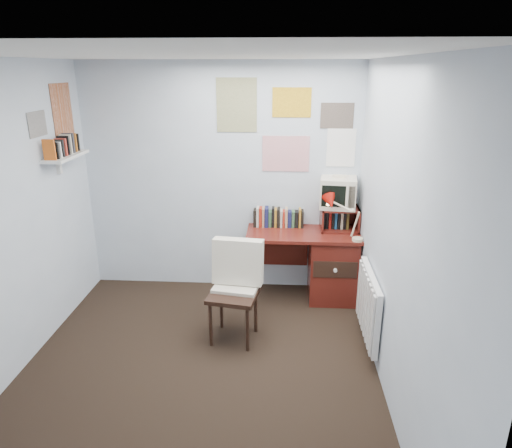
{
  "coord_description": "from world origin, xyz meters",
  "views": [
    {
      "loc": [
        0.67,
        -3.1,
        2.42
      ],
      "look_at": [
        0.43,
        0.93,
        1.03
      ],
      "focal_mm": 32.0,
      "sensor_mm": 36.0,
      "label": 1
    }
  ],
  "objects_px": {
    "desk": "(327,263)",
    "radiator": "(369,305)",
    "tv_riser": "(339,219)",
    "crt_tv": "(338,191)",
    "desk_chair": "(233,295)",
    "wall_shelf": "(66,156)",
    "desk_lamp": "(359,222)"
  },
  "relations": [
    {
      "from": "radiator",
      "to": "wall_shelf",
      "type": "bearing_deg",
      "value": 169.11
    },
    {
      "from": "tv_riser",
      "to": "wall_shelf",
      "type": "bearing_deg",
      "value": -169.68
    },
    {
      "from": "desk",
      "to": "tv_riser",
      "type": "distance_m",
      "value": 0.51
    },
    {
      "from": "desk",
      "to": "crt_tv",
      "type": "height_order",
      "value": "crt_tv"
    },
    {
      "from": "wall_shelf",
      "to": "desk_chair",
      "type": "bearing_deg",
      "value": -16.96
    },
    {
      "from": "wall_shelf",
      "to": "desk",
      "type": "bearing_deg",
      "value": 8.4
    },
    {
      "from": "desk",
      "to": "wall_shelf",
      "type": "relative_size",
      "value": 1.94
    },
    {
      "from": "tv_riser",
      "to": "radiator",
      "type": "height_order",
      "value": "tv_riser"
    },
    {
      "from": "desk",
      "to": "wall_shelf",
      "type": "distance_m",
      "value": 2.87
    },
    {
      "from": "tv_riser",
      "to": "crt_tv",
      "type": "distance_m",
      "value": 0.3
    },
    {
      "from": "desk",
      "to": "desk_lamp",
      "type": "relative_size",
      "value": 3.01
    },
    {
      "from": "desk_lamp",
      "to": "wall_shelf",
      "type": "xyz_separation_m",
      "value": [
        -2.84,
        -0.16,
        0.66
      ]
    },
    {
      "from": "desk_lamp",
      "to": "radiator",
      "type": "height_order",
      "value": "desk_lamp"
    },
    {
      "from": "desk_chair",
      "to": "desk_lamp",
      "type": "bearing_deg",
      "value": 38.71
    },
    {
      "from": "desk",
      "to": "desk_lamp",
      "type": "distance_m",
      "value": 0.65
    },
    {
      "from": "desk",
      "to": "desk_lamp",
      "type": "bearing_deg",
      "value": -39.28
    },
    {
      "from": "desk",
      "to": "radiator",
      "type": "relative_size",
      "value": 1.5
    },
    {
      "from": "radiator",
      "to": "wall_shelf",
      "type": "xyz_separation_m",
      "value": [
        -2.86,
        0.55,
        1.2
      ]
    },
    {
      "from": "desk_lamp",
      "to": "desk_chair",
      "type": "bearing_deg",
      "value": -140.9
    },
    {
      "from": "desk",
      "to": "wall_shelf",
      "type": "height_order",
      "value": "wall_shelf"
    },
    {
      "from": "tv_riser",
      "to": "radiator",
      "type": "distance_m",
      "value": 1.15
    },
    {
      "from": "desk_chair",
      "to": "crt_tv",
      "type": "distance_m",
      "value": 1.61
    },
    {
      "from": "crt_tv",
      "to": "desk_lamp",
      "type": "bearing_deg",
      "value": -55.92
    },
    {
      "from": "tv_riser",
      "to": "crt_tv",
      "type": "height_order",
      "value": "crt_tv"
    },
    {
      "from": "desk_lamp",
      "to": "tv_riser",
      "type": "distance_m",
      "value": 0.37
    },
    {
      "from": "desk_lamp",
      "to": "tv_riser",
      "type": "bearing_deg",
      "value": 124.64
    },
    {
      "from": "desk_lamp",
      "to": "crt_tv",
      "type": "distance_m",
      "value": 0.45
    },
    {
      "from": "desk",
      "to": "desk_chair",
      "type": "height_order",
      "value": "desk_chair"
    },
    {
      "from": "desk",
      "to": "wall_shelf",
      "type": "bearing_deg",
      "value": -171.6
    },
    {
      "from": "desk",
      "to": "tv_riser",
      "type": "relative_size",
      "value": 3.0
    },
    {
      "from": "desk",
      "to": "radiator",
      "type": "bearing_deg",
      "value": -72.76
    },
    {
      "from": "desk_chair",
      "to": "tv_riser",
      "type": "distance_m",
      "value": 1.5
    }
  ]
}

